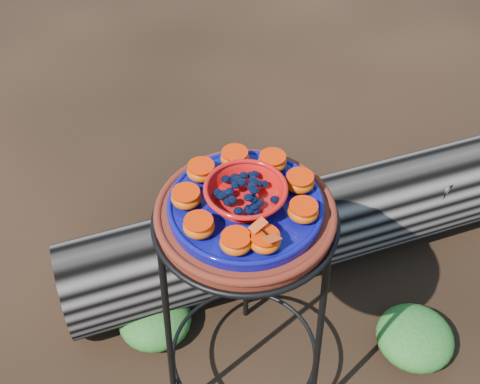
{
  "coord_description": "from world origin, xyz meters",
  "views": [
    {
      "loc": [
        0.02,
        -0.85,
        1.65
      ],
      "look_at": [
        -0.01,
        0.0,
        0.78
      ],
      "focal_mm": 45.0,
      "sensor_mm": 36.0,
      "label": 1
    }
  ],
  "objects_px": {
    "plant_stand": "(245,311)",
    "terracotta_saucer": "(245,215)",
    "cobalt_plate": "(246,206)",
    "red_bowl": "(246,195)",
    "driftwood_log": "(303,226)"
  },
  "relations": [
    {
      "from": "plant_stand",
      "to": "driftwood_log",
      "type": "height_order",
      "value": "plant_stand"
    },
    {
      "from": "cobalt_plate",
      "to": "red_bowl",
      "type": "bearing_deg",
      "value": 0.0
    },
    {
      "from": "terracotta_saucer",
      "to": "cobalt_plate",
      "type": "height_order",
      "value": "cobalt_plate"
    },
    {
      "from": "cobalt_plate",
      "to": "red_bowl",
      "type": "xyz_separation_m",
      "value": [
        0.0,
        0.0,
        0.03
      ]
    },
    {
      "from": "plant_stand",
      "to": "red_bowl",
      "type": "distance_m",
      "value": 0.42
    },
    {
      "from": "terracotta_saucer",
      "to": "cobalt_plate",
      "type": "xyz_separation_m",
      "value": [
        0.0,
        0.0,
        0.03
      ]
    },
    {
      "from": "plant_stand",
      "to": "red_bowl",
      "type": "xyz_separation_m",
      "value": [
        0.0,
        0.0,
        0.42
      ]
    },
    {
      "from": "cobalt_plate",
      "to": "driftwood_log",
      "type": "xyz_separation_m",
      "value": [
        0.18,
        0.47,
        -0.59
      ]
    },
    {
      "from": "red_bowl",
      "to": "driftwood_log",
      "type": "distance_m",
      "value": 0.8
    },
    {
      "from": "terracotta_saucer",
      "to": "driftwood_log",
      "type": "bearing_deg",
      "value": 68.55
    },
    {
      "from": "plant_stand",
      "to": "terracotta_saucer",
      "type": "distance_m",
      "value": 0.37
    },
    {
      "from": "terracotta_saucer",
      "to": "cobalt_plate",
      "type": "distance_m",
      "value": 0.03
    },
    {
      "from": "cobalt_plate",
      "to": "driftwood_log",
      "type": "distance_m",
      "value": 0.78
    },
    {
      "from": "plant_stand",
      "to": "driftwood_log",
      "type": "relative_size",
      "value": 0.44
    },
    {
      "from": "plant_stand",
      "to": "terracotta_saucer",
      "type": "relative_size",
      "value": 1.85
    }
  ]
}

